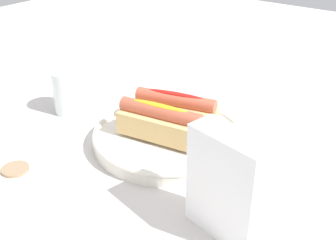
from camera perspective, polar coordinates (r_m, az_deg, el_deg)
The scene contains 7 objects.
ground_plane at distance 0.77m, azimuth -0.05°, elevation -3.92°, with size 2.40×2.40×0.00m, color beige.
serving_bowl at distance 0.77m, azimuth -0.00°, elevation -2.19°, with size 0.27×0.27×0.03m.
hotdog_front at distance 0.78m, azimuth 0.99°, elevation 1.35°, with size 0.16×0.09×0.06m.
hotdog_back at distance 0.73m, azimuth -1.05°, elevation -0.34°, with size 0.16×0.07×0.06m.
water_glass at distance 0.91m, azimuth -12.96°, elevation 3.56°, with size 0.07×0.07×0.09m.
paper_towel_roll at distance 0.55m, azimuth -18.67°, elevation -12.03°, with size 0.11×0.11×0.13m.
napkin_box at distance 0.56m, azimuth 8.04°, elevation -8.68°, with size 0.11×0.04×0.15m, color white.
Camera 1 is at (-0.39, 0.52, 0.40)m, focal length 45.45 mm.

